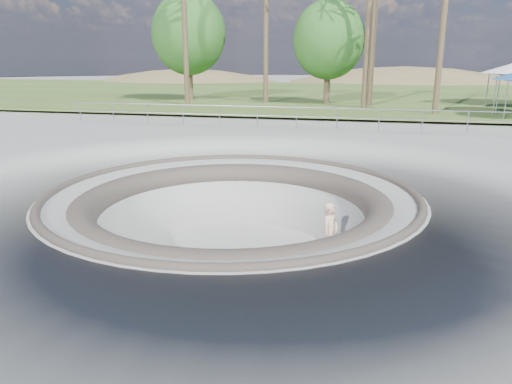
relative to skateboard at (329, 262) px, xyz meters
The scene contains 9 objects.
ground 3.26m from the skateboard, behind, with size 180.00×180.00×0.00m, color #A5A49F.
skate_bowl 2.70m from the skateboard, behind, with size 14.00×14.00×4.10m.
grass_strip 34.05m from the skateboard, 94.56° to the left, with size 180.00×36.00×0.12m.
distant_hills 57.30m from the skateboard, 88.92° to the left, with size 103.20×45.00×28.60m.
safety_railing 12.45m from the skateboard, 102.80° to the left, with size 25.00×0.06×1.03m.
skateboard is the anchor object (origin of this frame).
skater 0.86m from the skateboard, behind, with size 0.61×0.40×1.68m, color beige.
bushy_tree_left 28.65m from the skateboard, 117.74° to the left, with size 5.65×5.13×8.15m.
bushy_tree_mid 25.15m from the skateboard, 95.49° to the left, with size 5.06×4.60×7.30m.
Camera 1 is at (3.58, -12.73, 3.67)m, focal length 35.00 mm.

